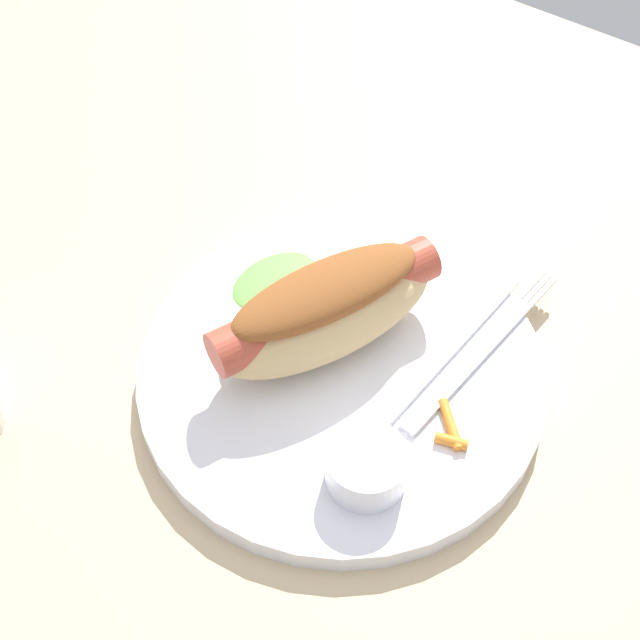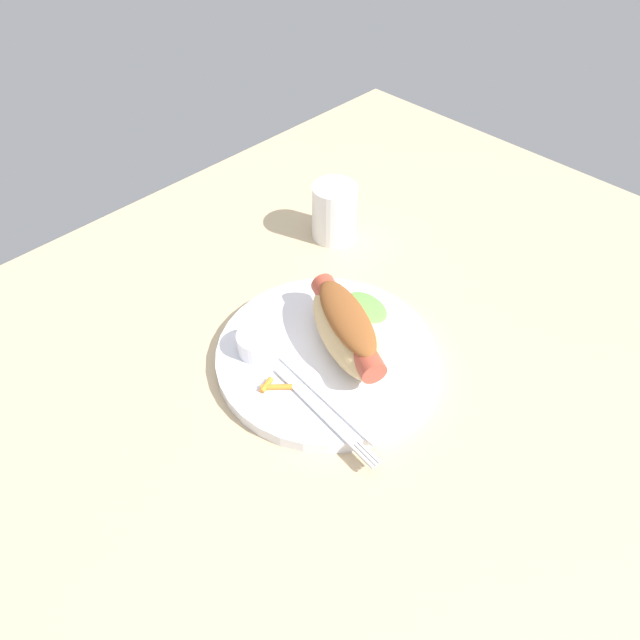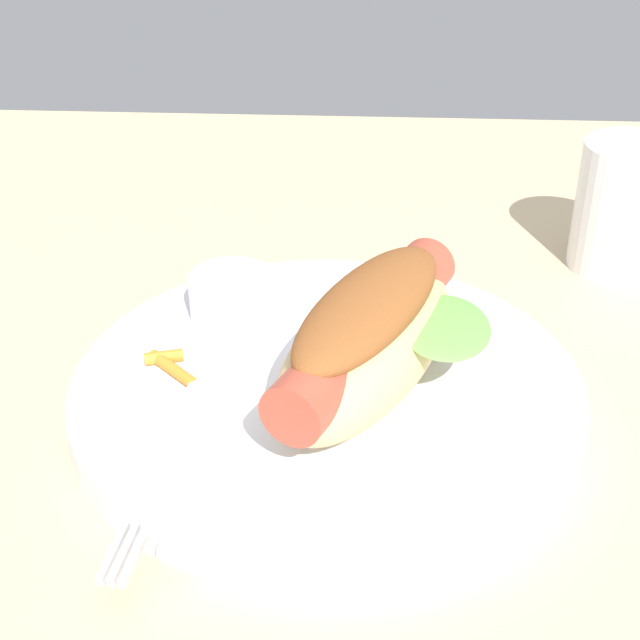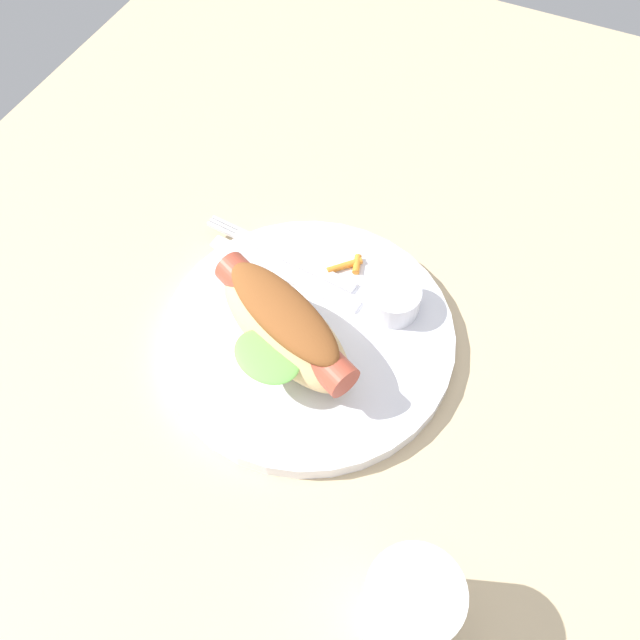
# 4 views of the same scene
# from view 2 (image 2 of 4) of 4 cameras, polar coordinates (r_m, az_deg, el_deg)

# --- Properties ---
(ground_plane) EXTENTS (1.20, 0.90, 0.02)m
(ground_plane) POSITION_cam_2_polar(r_m,az_deg,el_deg) (0.74, 0.97, -3.98)
(ground_plane) COLOR tan
(plate) EXTENTS (0.26, 0.26, 0.02)m
(plate) POSITION_cam_2_polar(r_m,az_deg,el_deg) (0.72, 0.76, -3.48)
(plate) COLOR white
(plate) RESTS_ON ground_plane
(hot_dog) EXTENTS (0.12, 0.16, 0.06)m
(hot_dog) POSITION_cam_2_polar(r_m,az_deg,el_deg) (0.69, 2.56, -0.70)
(hot_dog) COLOR #DBB77A
(hot_dog) RESTS_ON plate
(sauce_ramekin) EXTENTS (0.05, 0.05, 0.03)m
(sauce_ramekin) POSITION_cam_2_polar(r_m,az_deg,el_deg) (0.71, -5.94, -2.15)
(sauce_ramekin) COLOR white
(sauce_ramekin) RESTS_ON plate
(fork) EXTENTS (0.03, 0.16, 0.00)m
(fork) POSITION_cam_2_polar(r_m,az_deg,el_deg) (0.66, 0.21, -8.67)
(fork) COLOR silver
(fork) RESTS_ON plate
(knife) EXTENTS (0.03, 0.16, 0.00)m
(knife) POSITION_cam_2_polar(r_m,az_deg,el_deg) (0.67, 0.72, -7.21)
(knife) COLOR silver
(knife) RESTS_ON plate
(carrot_garnish) EXTENTS (0.03, 0.03, 0.01)m
(carrot_garnish) POSITION_cam_2_polar(r_m,az_deg,el_deg) (0.68, -4.58, -6.20)
(carrot_garnish) COLOR orange
(carrot_garnish) RESTS_ON plate
(drinking_cup) EXTENTS (0.06, 0.06, 0.08)m
(drinking_cup) POSITION_cam_2_polar(r_m,az_deg,el_deg) (0.88, 1.36, 10.18)
(drinking_cup) COLOR white
(drinking_cup) RESTS_ON ground_plane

